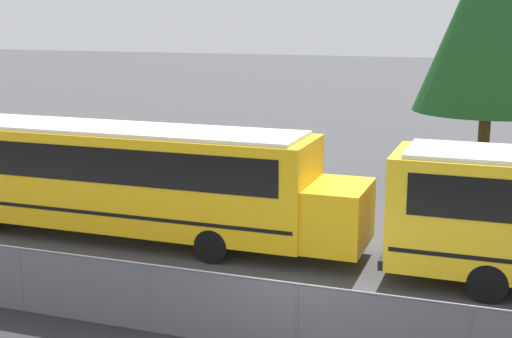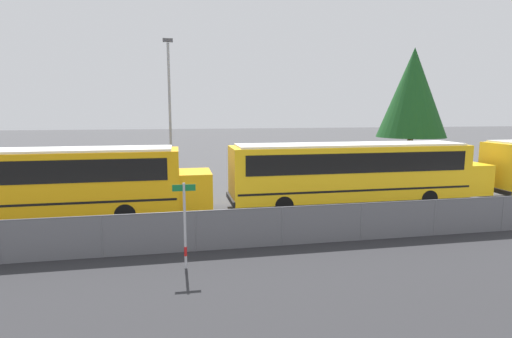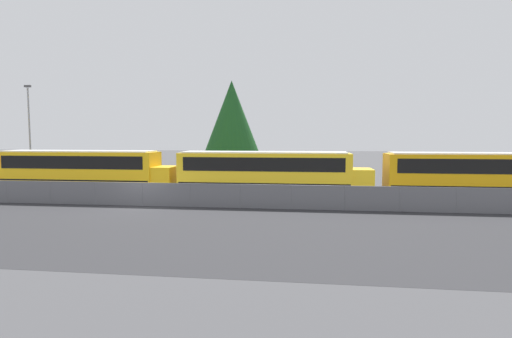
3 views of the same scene
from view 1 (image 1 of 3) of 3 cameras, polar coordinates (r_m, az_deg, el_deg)
fence at (r=13.62m, az=3.31°, el=-11.87°), size 99.04×0.07×1.46m
school_bus_2 at (r=20.73m, az=-11.29°, el=-0.27°), size 13.86×2.56×3.24m
tree_0 at (r=27.93m, az=18.38°, el=11.64°), size 5.46×5.46×9.88m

